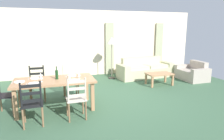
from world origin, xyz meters
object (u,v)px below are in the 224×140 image
wine_bottle (57,74)px  couch (144,70)px  dining_chair_near_right (76,98)px  dining_chair_near_left (32,104)px  wine_glass_near_left (41,77)px  dining_chair_far_left (37,84)px  wine_glass_far_right (79,72)px  coffee_table (159,75)px  wine_glass_near_right (79,74)px  standing_lamp (112,43)px  coffee_cup_primary (69,77)px  dining_chair_head_west (3,94)px  wine_glass_far_left (41,75)px  armchair_upholstered (193,73)px  dining_chair_far_right (70,81)px  dining_table (55,83)px

wine_bottle → couch: (3.55, 2.31, -0.58)m
wine_bottle → dining_chair_near_right: bearing=-65.1°
dining_chair_near_left → wine_glass_near_left: bearing=74.1°
wine_bottle → dining_chair_far_left: bearing=123.5°
wine_bottle → wine_glass_near_left: 0.39m
wine_bottle → couch: wine_bottle is taller
wine_bottle → wine_glass_far_right: bearing=11.9°
wine_bottle → coffee_table: wine_bottle is taller
wine_glass_near_right → coffee_table: (3.00, 1.23, -0.51)m
standing_lamp → coffee_cup_primary: bearing=-126.7°
dining_chair_head_west → wine_glass_far_left: size_ratio=5.96×
wine_glass_near_left → wine_glass_far_right: size_ratio=1.00×
standing_lamp → wine_glass_near_left: bearing=-134.0°
armchair_upholstered → dining_chair_far_right: bearing=-173.1°
dining_chair_head_west → wine_bottle: wine_bottle is taller
dining_table → dining_chair_near_left: (-0.47, -0.78, -0.19)m
wine_bottle → couch: size_ratio=0.13×
dining_chair_near_left → armchair_upholstered: (5.71, 2.14, -0.23)m
dining_chair_far_right → dining_table: bearing=-120.2°
standing_lamp → wine_glass_far_right: bearing=-124.9°
dining_chair_near_right → couch: 4.43m
standing_lamp → wine_glass_far_left: bearing=-137.4°
couch → wine_glass_near_right: bearing=-141.0°
dining_chair_near_left → dining_chair_head_west: 1.07m
couch → standing_lamp: bearing=172.2°
coffee_cup_primary → coffee_table: 3.47m
dining_chair_far_left → dining_chair_far_right: same height
dining_chair_near_left → wine_bottle: (0.54, 0.80, 0.39)m
couch → wine_glass_far_right: bearing=-143.8°
dining_chair_far_right → wine_glass_far_right: bearing=-76.7°
dining_chair_head_west → wine_glass_far_right: bearing=3.1°
dining_table → coffee_table: (3.58, 1.11, -0.31)m
wine_glass_far_left → standing_lamp: size_ratio=0.10×
wine_glass_far_right → armchair_upholstered: (4.62, 1.23, -0.61)m
wine_glass_near_right → wine_glass_far_left: bearing=163.4°
dining_table → dining_chair_near_left: size_ratio=1.98×
dining_table → wine_glass_near_right: size_ratio=11.80×
wine_glass_far_left → couch: wine_glass_far_left is taller
wine_bottle → coffee_table: size_ratio=0.35×
wine_glass_far_right → couch: bearing=36.2°
dining_chair_head_west → dining_chair_far_left: bearing=46.3°
dining_table → armchair_upholstered: dining_table is taller
dining_table → couch: 4.31m
dining_chair_head_west → dining_chair_near_left: bearing=-50.6°
dining_chair_near_left → standing_lamp: standing_lamp is taller
coffee_table → wine_glass_far_left: bearing=-166.0°
dining_chair_far_left → standing_lamp: (2.71, 1.73, 0.93)m
dining_chair_far_left → standing_lamp: 3.35m
wine_glass_far_left → wine_glass_near_left: bearing=-85.6°
dining_chair_far_right → dining_chair_far_left: bearing=180.0°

